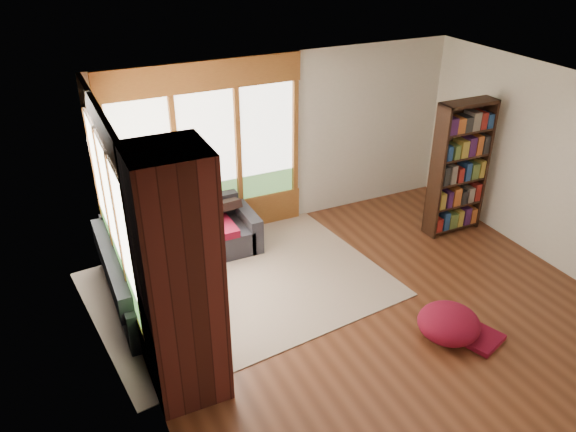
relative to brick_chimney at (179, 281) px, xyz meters
name	(u,v)px	position (x,y,z in m)	size (l,w,h in m)	color
floor	(371,305)	(2.40, 0.35, -1.30)	(5.50, 5.50, 0.00)	#4D2715
ceiling	(389,100)	(2.40, 0.35, 1.30)	(5.50, 5.50, 0.00)	white
wall_back	(285,141)	(2.40, 2.85, 0.00)	(5.50, 0.04, 2.60)	silver
wall_front	(559,350)	(2.40, -2.15, 0.00)	(5.50, 0.04, 2.60)	silver
wall_left	(133,271)	(-0.35, 0.35, 0.00)	(0.04, 5.00, 2.60)	silver
wall_right	(556,170)	(5.15, 0.35, 0.00)	(0.04, 5.00, 2.60)	silver
windows_back	(208,151)	(1.20, 2.82, 0.05)	(2.82, 0.10, 1.90)	#935825
windows_left	(113,212)	(-0.32, 1.55, 0.05)	(0.10, 2.62, 1.90)	#935825
roller_blind	(98,152)	(-0.29, 2.38, 0.45)	(0.03, 0.72, 0.90)	#66824C
brick_chimney	(179,281)	(0.00, 0.00, 0.00)	(0.70, 0.70, 2.60)	#471914
sectional_sofa	(177,254)	(0.45, 2.05, -1.00)	(2.20, 2.20, 0.80)	#24232C
area_rug	(239,284)	(1.08, 1.45, -1.29)	(3.65, 2.79, 0.01)	beige
bookshelf	(459,169)	(4.54, 1.45, -0.29)	(0.86, 0.29, 2.01)	black
pouf	(449,322)	(2.87, -0.51, -1.10)	(0.70, 0.70, 0.38)	maroon
dog_tan	(188,210)	(0.70, 2.21, -0.47)	(1.17, 1.14, 0.58)	brown
dog_brindle	(171,253)	(0.24, 1.41, -0.56)	(0.49, 0.77, 0.41)	black
throw_pillows	(173,218)	(0.48, 2.20, -0.54)	(1.98, 1.68, 0.45)	black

